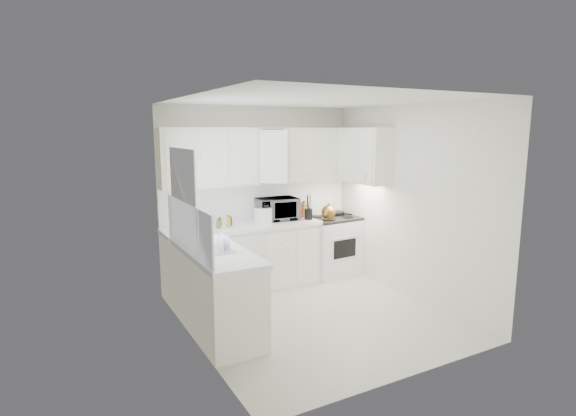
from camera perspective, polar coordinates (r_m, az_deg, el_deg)
floor at (r=5.76m, az=3.42°, el=-13.41°), size 3.20×3.20×0.00m
ceiling at (r=5.31m, az=3.72°, el=13.36°), size 3.20×3.20×0.00m
wall_back at (r=6.77m, az=-3.64°, el=1.55°), size 3.00×0.00×3.00m
wall_front at (r=4.15m, az=15.41°, el=-4.07°), size 3.00×0.00×3.00m
wall_left at (r=4.77m, az=-11.90°, el=-2.13°), size 0.00×3.20×3.20m
wall_right at (r=6.30m, az=15.20°, el=0.61°), size 0.00×3.20×3.20m
window_blinds at (r=5.07m, az=-12.92°, el=1.39°), size 0.06×0.96×1.06m
lower_cabinets_back at (r=6.53m, az=-5.57°, el=-6.42°), size 2.22×0.60×0.90m
lower_cabinets_left at (r=5.28m, az=-9.04°, el=-10.48°), size 0.60×1.60×0.90m
countertop_back at (r=6.41m, az=-5.60°, el=-2.36°), size 2.24×0.64×0.05m
countertop_left at (r=5.14m, az=-9.07°, el=-5.49°), size 0.64×1.62×0.05m
backsplash_back at (r=6.78m, az=-3.60°, el=0.91°), size 2.98×0.02×0.55m
backsplash_left at (r=4.98m, az=-12.42°, el=-2.54°), size 0.02×1.60×0.55m
upper_cabinets_back at (r=6.60m, az=-3.06°, el=3.09°), size 3.00×0.33×0.80m
upper_cabinets_right at (r=6.78m, az=9.48°, el=3.15°), size 0.33×0.90×0.80m
sink at (r=5.42m, az=-10.36°, el=-3.13°), size 0.42×0.38×0.30m
stove at (r=7.16m, az=5.55°, el=-3.78°), size 0.81×0.68×1.19m
tea_kettle at (r=6.84m, az=5.12°, el=-0.37°), size 0.33×0.31×0.25m
frying_pan at (r=7.32m, az=6.07°, el=-0.52°), size 0.41×0.53×0.04m
microwave at (r=6.70m, az=-1.44°, el=0.19°), size 0.62×0.38×0.40m
rice_cooker at (r=6.51m, az=-3.12°, el=-0.74°), size 0.28×0.28×0.26m
paper_towel at (r=6.72m, az=-3.64°, el=-0.37°), size 0.12×0.12×0.27m
utensil_crock at (r=6.74m, az=2.60°, el=0.16°), size 0.15×0.15×0.38m
dish_rack at (r=5.00m, az=-9.15°, el=-4.41°), size 0.38×0.29×0.20m
spice_left_0 at (r=6.35m, az=-9.90°, el=-1.74°), size 0.06×0.06×0.13m
spice_left_1 at (r=6.29m, az=-8.99°, el=-1.83°), size 0.06×0.06×0.13m
spice_left_2 at (r=6.40m, az=-8.63°, el=-1.62°), size 0.06×0.06×0.13m
spice_left_3 at (r=6.34m, az=-7.71°, el=-1.70°), size 0.06×0.06×0.13m
spice_left_4 at (r=6.45m, az=-7.37°, el=-1.50°), size 0.06×0.06×0.13m
sauce_right_0 at (r=6.95m, az=1.21°, el=-0.34°), size 0.06×0.06×0.19m
sauce_right_1 at (r=6.93m, az=1.85°, el=-0.38°), size 0.06×0.06×0.19m
sauce_right_2 at (r=7.01m, az=1.99°, el=-0.27°), size 0.06×0.06×0.19m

